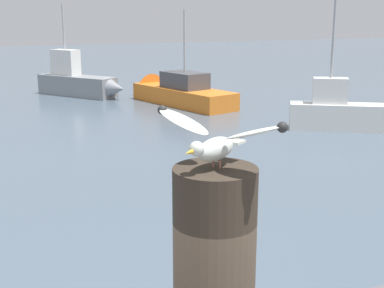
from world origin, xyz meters
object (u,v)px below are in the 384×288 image
boat_grey (81,82)px  boat_white (346,112)px  boat_orange (171,91)px  seagull (215,140)px  mooring_post (214,273)px

boat_grey → boat_white: bearing=-59.7°
boat_orange → boat_grey: bearing=134.2°
boat_orange → boat_white: (2.89, -6.97, 0.11)m
boat_orange → seagull: bearing=-110.8°
boat_orange → boat_grey: size_ratio=1.45×
seagull → boat_grey: boat_grey is taller
seagull → boat_grey: bearing=80.0°
boat_grey → boat_white: boat_white is taller
mooring_post → boat_white: size_ratio=0.24×
boat_white → seagull: bearing=-132.6°
mooring_post → boat_orange: (6.56, 17.26, -1.81)m
boat_white → boat_orange: bearing=112.5°
boat_orange → boat_white: boat_white is taller
seagull → boat_grey: 20.74m
seagull → boat_grey: (3.59, 20.31, -2.26)m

